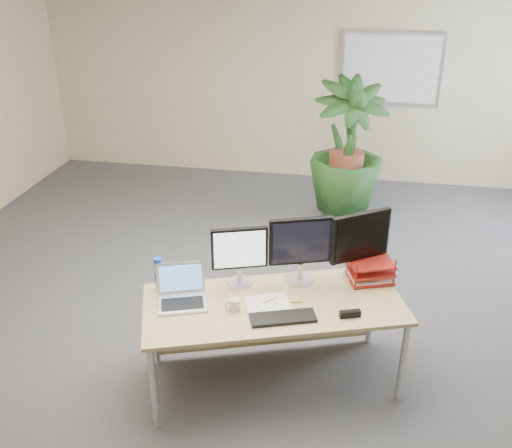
% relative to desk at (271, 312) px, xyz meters
% --- Properties ---
extents(floor, '(8.00, 8.00, 0.00)m').
position_rel_desk_xyz_m(floor, '(-0.32, 0.24, -0.56)').
color(floor, '#45454A').
rests_on(floor, ground).
extents(back_wall, '(7.00, 0.04, 2.70)m').
position_rel_desk_xyz_m(back_wall, '(-0.32, 4.24, 0.79)').
color(back_wall, beige).
rests_on(back_wall, floor).
extents(whiteboard, '(1.30, 0.04, 0.95)m').
position_rel_desk_xyz_m(whiteboard, '(0.88, 4.20, 0.99)').
color(whiteboard, silver).
rests_on(whiteboard, back_wall).
extents(desk, '(2.00, 1.33, 0.71)m').
position_rel_desk_xyz_m(desk, '(0.00, 0.00, 0.00)').
color(desk, tan).
rests_on(desk, floor).
extents(floor_plant, '(1.11, 1.11, 1.50)m').
position_rel_desk_xyz_m(floor_plant, '(0.42, 2.86, 0.19)').
color(floor_plant, '#163312').
rests_on(floor_plant, floor).
extents(monitor_left, '(0.40, 0.19, 0.46)m').
position_rel_desk_xyz_m(monitor_left, '(-0.26, 0.11, 0.41)').
color(monitor_left, silver).
rests_on(monitor_left, desk).
extents(monitor_right, '(0.46, 0.21, 0.52)m').
position_rel_desk_xyz_m(monitor_right, '(0.18, 0.23, 0.45)').
color(monitor_right, silver).
rests_on(monitor_right, desk).
extents(monitor_dark, '(0.42, 0.31, 0.54)m').
position_rel_desk_xyz_m(monitor_dark, '(0.61, 0.36, 0.46)').
color(monitor_dark, silver).
rests_on(monitor_dark, desk).
extents(laptop, '(0.43, 0.40, 0.25)m').
position_rel_desk_xyz_m(laptop, '(-0.62, -0.19, 0.21)').
color(laptop, silver).
rests_on(laptop, desk).
extents(keyboard, '(0.47, 0.29, 0.02)m').
position_rel_desk_xyz_m(keyboard, '(0.12, -0.28, 0.16)').
color(keyboard, black).
rests_on(keyboard, desk).
extents(coffee_mug, '(0.11, 0.07, 0.08)m').
position_rel_desk_xyz_m(coffee_mug, '(-0.22, -0.23, 0.19)').
color(coffee_mug, silver).
rests_on(coffee_mug, desk).
extents(spiral_notebook, '(0.37, 0.33, 0.01)m').
position_rel_desk_xyz_m(spiral_notebook, '(-0.01, -0.13, 0.15)').
color(spiral_notebook, white).
rests_on(spiral_notebook, desk).
extents(orange_pen, '(0.09, 0.10, 0.01)m').
position_rel_desk_xyz_m(orange_pen, '(0.00, -0.09, 0.16)').
color(orange_pen, '#FC5D1C').
rests_on(orange_pen, spiral_notebook).
extents(yellow_highlighter, '(0.11, 0.04, 0.01)m').
position_rel_desk_xyz_m(yellow_highlighter, '(0.18, -0.07, 0.16)').
color(yellow_highlighter, yellow).
rests_on(yellow_highlighter, desk).
extents(water_bottle, '(0.07, 0.07, 0.26)m').
position_rel_desk_xyz_m(water_bottle, '(-0.82, -0.07, 0.27)').
color(water_bottle, silver).
rests_on(water_bottle, desk).
extents(letter_tray, '(0.39, 0.34, 0.15)m').
position_rel_desk_xyz_m(letter_tray, '(0.70, 0.34, 0.22)').
color(letter_tray, maroon).
rests_on(letter_tray, desk).
extents(stapler, '(0.15, 0.08, 0.05)m').
position_rel_desk_xyz_m(stapler, '(0.57, -0.17, 0.17)').
color(stapler, black).
rests_on(stapler, desk).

